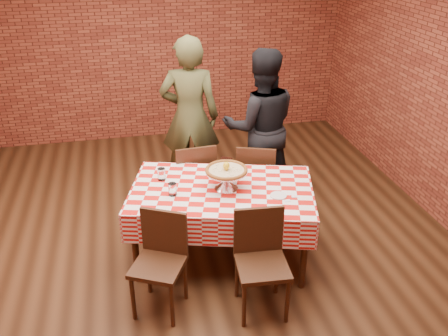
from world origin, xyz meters
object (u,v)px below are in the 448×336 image
(condiment_caddy, at_px, (226,166))
(pizza, at_px, (226,170))
(chair_near_right, at_px, (262,267))
(diner_olive, at_px, (190,117))
(diner_black, at_px, (260,127))
(water_glass_left, at_px, (173,189))
(chair_near_left, at_px, (158,267))
(chair_far_left, at_px, (193,178))
(chair_far_right, at_px, (256,178))
(water_glass_right, at_px, (162,174))
(pizza_stand, at_px, (226,179))
(table, at_px, (222,223))

(condiment_caddy, bearing_deg, pizza, -73.27)
(chair_near_right, xyz_separation_m, diner_olive, (-0.24, 2.20, 0.49))
(pizza, relative_size, diner_black, 0.22)
(water_glass_left, relative_size, chair_near_left, 0.13)
(chair_near_right, height_order, diner_black, diner_black)
(chair_far_left, height_order, chair_far_right, chair_far_left)
(water_glass_right, distance_m, chair_far_right, 1.18)
(chair_near_right, distance_m, diner_olive, 2.27)
(pizza_stand, height_order, diner_olive, diner_olive)
(chair_far_right, bearing_deg, diner_black, -90.26)
(water_glass_left, relative_size, chair_near_right, 0.13)
(pizza, distance_m, condiment_caddy, 0.32)
(table, distance_m, chair_far_right, 0.87)
(diner_olive, bearing_deg, chair_far_right, 141.97)
(water_glass_left, distance_m, chair_far_left, 0.95)
(water_glass_left, relative_size, water_glass_right, 1.00)
(table, height_order, chair_far_left, chair_far_left)
(pizza_stand, xyz_separation_m, diner_olive, (-0.12, 1.40, 0.09))
(chair_near_left, bearing_deg, table, 69.16)
(pizza, height_order, chair_far_right, pizza)
(pizza_stand, height_order, pizza, pizza)
(condiment_caddy, height_order, chair_near_right, condiment_caddy)
(water_glass_right, bearing_deg, chair_far_left, 54.13)
(water_glass_left, xyz_separation_m, chair_far_left, (0.30, 0.83, -0.36))
(pizza_stand, xyz_separation_m, chair_far_right, (0.49, 0.68, -0.40))
(chair_near_left, distance_m, diner_black, 2.18)
(pizza_stand, relative_size, diner_black, 0.22)
(water_glass_right, height_order, diner_olive, diner_olive)
(pizza, distance_m, diner_black, 1.23)
(table, relative_size, condiment_caddy, 11.01)
(table, distance_m, diner_black, 1.36)
(chair_far_left, bearing_deg, chair_near_right, 96.93)
(water_glass_right, bearing_deg, chair_near_right, -57.52)
(pizza_stand, height_order, water_glass_left, pizza_stand)
(condiment_caddy, xyz_separation_m, diner_black, (0.57, 0.76, 0.05))
(pizza_stand, relative_size, condiment_caddy, 2.61)
(chair_far_left, distance_m, diner_olive, 0.78)
(chair_far_left, bearing_deg, chair_near_left, 65.83)
(water_glass_right, xyz_separation_m, diner_olive, (0.45, 1.12, 0.12))
(condiment_caddy, relative_size, diner_black, 0.08)
(water_glass_right, distance_m, condiment_caddy, 0.63)
(pizza, relative_size, condiment_caddy, 2.59)
(pizza_stand, distance_m, chair_far_left, 0.91)
(water_glass_left, height_order, chair_near_left, same)
(chair_near_left, bearing_deg, diner_black, 78.09)
(pizza, bearing_deg, condiment_caddy, 78.31)
(pizza_stand, bearing_deg, chair_near_right, -81.27)
(condiment_caddy, xyz_separation_m, chair_near_left, (-0.77, -0.91, -0.40))
(pizza_stand, xyz_separation_m, chair_far_left, (-0.19, 0.80, -0.39))
(pizza_stand, height_order, diner_black, diner_black)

